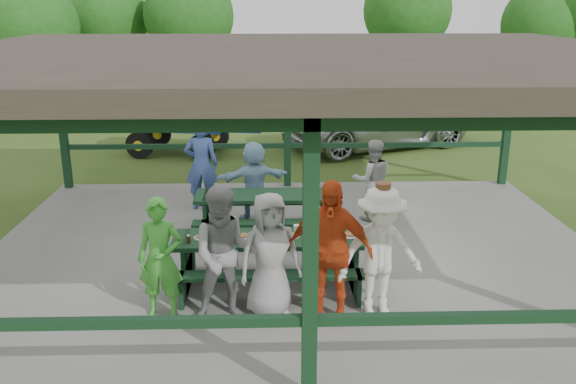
{
  "coord_description": "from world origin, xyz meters",
  "views": [
    {
      "loc": [
        -0.37,
        -9.13,
        4.0
      ],
      "look_at": [
        -0.11,
        -0.3,
        1.23
      ],
      "focal_mm": 38.0,
      "sensor_mm": 36.0,
      "label": 1
    }
  ],
  "objects_px": {
    "contestant_grey_left": "(226,255)",
    "spectator_lblue": "(254,180)",
    "contestant_grey_mid": "(270,255)",
    "spectator_grey": "(372,180)",
    "picnic_table_near": "(270,255)",
    "spectator_blue": "(201,165)",
    "contestant_red": "(329,251)",
    "contestant_white_fedora": "(380,253)",
    "contestant_green": "(160,259)",
    "pickup_truck": "(378,119)",
    "picnic_table_far": "(266,209)",
    "farm_trailer": "(179,130)"
  },
  "relations": [
    {
      "from": "contestant_green",
      "to": "contestant_grey_left",
      "type": "height_order",
      "value": "contestant_grey_left"
    },
    {
      "from": "contestant_grey_mid",
      "to": "spectator_lblue",
      "type": "xyz_separation_m",
      "value": [
        -0.29,
        3.67,
        -0.08
      ]
    },
    {
      "from": "picnic_table_far",
      "to": "contestant_grey_left",
      "type": "distance_m",
      "value": 3.01
    },
    {
      "from": "spectator_blue",
      "to": "farm_trailer",
      "type": "bearing_deg",
      "value": -75.47
    },
    {
      "from": "contestant_green",
      "to": "contestant_grey_mid",
      "type": "xyz_separation_m",
      "value": [
        1.38,
        0.0,
        0.03
      ]
    },
    {
      "from": "picnic_table_near",
      "to": "spectator_lblue",
      "type": "relative_size",
      "value": 1.83
    },
    {
      "from": "contestant_grey_mid",
      "to": "farm_trailer",
      "type": "distance_m",
      "value": 9.62
    },
    {
      "from": "contestant_grey_left",
      "to": "contestant_white_fedora",
      "type": "bearing_deg",
      "value": -4.95
    },
    {
      "from": "contestant_green",
      "to": "contestant_red",
      "type": "height_order",
      "value": "contestant_red"
    },
    {
      "from": "contestant_grey_left",
      "to": "spectator_lblue",
      "type": "distance_m",
      "value": 3.81
    },
    {
      "from": "contestant_white_fedora",
      "to": "contestant_grey_mid",
      "type": "bearing_deg",
      "value": 165.08
    },
    {
      "from": "picnic_table_far",
      "to": "pickup_truck",
      "type": "relative_size",
      "value": 0.44
    },
    {
      "from": "picnic_table_near",
      "to": "pickup_truck",
      "type": "distance_m",
      "value": 9.77
    },
    {
      "from": "spectator_blue",
      "to": "spectator_grey",
      "type": "height_order",
      "value": "spectator_blue"
    },
    {
      "from": "contestant_grey_mid",
      "to": "spectator_lblue",
      "type": "bearing_deg",
      "value": 77.42
    },
    {
      "from": "picnic_table_far",
      "to": "spectator_blue",
      "type": "bearing_deg",
      "value": 130.24
    },
    {
      "from": "contestant_grey_mid",
      "to": "spectator_grey",
      "type": "distance_m",
      "value": 4.03
    },
    {
      "from": "contestant_grey_mid",
      "to": "spectator_lblue",
      "type": "distance_m",
      "value": 3.68
    },
    {
      "from": "contestant_green",
      "to": "farm_trailer",
      "type": "distance_m",
      "value": 9.37
    },
    {
      "from": "picnic_table_near",
      "to": "contestant_red",
      "type": "height_order",
      "value": "contestant_red"
    },
    {
      "from": "contestant_white_fedora",
      "to": "spectator_grey",
      "type": "bearing_deg",
      "value": 70.57
    },
    {
      "from": "spectator_lblue",
      "to": "spectator_grey",
      "type": "distance_m",
      "value": 2.18
    },
    {
      "from": "picnic_table_near",
      "to": "spectator_blue",
      "type": "bearing_deg",
      "value": 110.74
    },
    {
      "from": "pickup_truck",
      "to": "spectator_lblue",
      "type": "bearing_deg",
      "value": 128.98
    },
    {
      "from": "contestant_white_fedora",
      "to": "pickup_truck",
      "type": "relative_size",
      "value": 0.32
    },
    {
      "from": "contestant_grey_mid",
      "to": "contestant_white_fedora",
      "type": "relative_size",
      "value": 0.92
    },
    {
      "from": "contestant_grey_left",
      "to": "pickup_truck",
      "type": "height_order",
      "value": "contestant_grey_left"
    },
    {
      "from": "contestant_grey_left",
      "to": "contestant_grey_mid",
      "type": "bearing_deg",
      "value": 7.03
    },
    {
      "from": "contestant_grey_left",
      "to": "spectator_grey",
      "type": "relative_size",
      "value": 1.17
    },
    {
      "from": "contestant_red",
      "to": "spectator_lblue",
      "type": "bearing_deg",
      "value": 118.66
    },
    {
      "from": "picnic_table_far",
      "to": "contestant_red",
      "type": "height_order",
      "value": "contestant_red"
    },
    {
      "from": "contestant_white_fedora",
      "to": "picnic_table_far",
      "type": "bearing_deg",
      "value": 105.06
    },
    {
      "from": "picnic_table_far",
      "to": "contestant_white_fedora",
      "type": "xyz_separation_m",
      "value": [
        1.45,
        -2.89,
        0.4
      ]
    },
    {
      "from": "contestant_red",
      "to": "contestant_white_fedora",
      "type": "height_order",
      "value": "contestant_red"
    },
    {
      "from": "contestant_red",
      "to": "spectator_lblue",
      "type": "relative_size",
      "value": 1.25
    },
    {
      "from": "contestant_white_fedora",
      "to": "spectator_lblue",
      "type": "bearing_deg",
      "value": 102.45
    },
    {
      "from": "contestant_green",
      "to": "spectator_lblue",
      "type": "bearing_deg",
      "value": 76.94
    },
    {
      "from": "contestant_green",
      "to": "spectator_blue",
      "type": "relative_size",
      "value": 0.89
    },
    {
      "from": "picnic_table_near",
      "to": "farm_trailer",
      "type": "height_order",
      "value": "farm_trailer"
    },
    {
      "from": "contestant_green",
      "to": "contestant_grey_left",
      "type": "distance_m",
      "value": 0.85
    },
    {
      "from": "contestant_grey_mid",
      "to": "farm_trailer",
      "type": "bearing_deg",
      "value": 87.88
    },
    {
      "from": "spectator_lblue",
      "to": "farm_trailer",
      "type": "height_order",
      "value": "spectator_lblue"
    },
    {
      "from": "spectator_lblue",
      "to": "picnic_table_far",
      "type": "bearing_deg",
      "value": 89.98
    },
    {
      "from": "contestant_green",
      "to": "pickup_truck",
      "type": "xyz_separation_m",
      "value": [
        4.51,
        10.07,
        -0.13
      ]
    },
    {
      "from": "contestant_green",
      "to": "pickup_truck",
      "type": "distance_m",
      "value": 11.03
    },
    {
      "from": "picnic_table_far",
      "to": "spectator_grey",
      "type": "height_order",
      "value": "spectator_grey"
    },
    {
      "from": "contestant_grey_left",
      "to": "spectator_lblue",
      "type": "height_order",
      "value": "contestant_grey_left"
    },
    {
      "from": "contestant_green",
      "to": "contestant_red",
      "type": "xyz_separation_m",
      "value": [
        2.13,
        -0.11,
        0.13
      ]
    },
    {
      "from": "picnic_table_near",
      "to": "contestant_grey_left",
      "type": "bearing_deg",
      "value": -120.33
    },
    {
      "from": "picnic_table_near",
      "to": "spectator_blue",
      "type": "distance_m",
      "value": 3.74
    }
  ]
}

